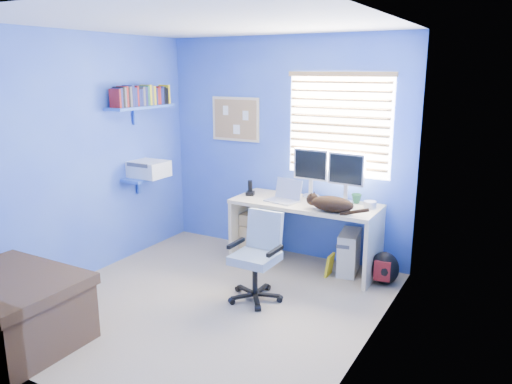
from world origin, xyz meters
The scene contains 23 objects.
floor centered at (0.00, 0.00, 0.00)m, with size 3.00×3.20×0.00m, color tan.
ceiling centered at (0.00, 0.00, 2.50)m, with size 3.00×3.20×0.00m, color white.
wall_back centered at (0.00, 1.60, 1.25)m, with size 3.00×0.01×2.50m, color blue.
wall_front centered at (0.00, -1.60, 1.25)m, with size 3.00×0.01×2.50m, color blue.
wall_left centered at (-1.50, 0.00, 1.25)m, with size 0.01×3.20×2.50m, color blue.
wall_right centered at (1.50, 0.00, 1.25)m, with size 0.01×3.20×2.50m, color blue.
desk centered at (0.42, 1.26, 0.37)m, with size 1.58×0.65×0.74m, color beige.
laptop centered at (0.19, 1.15, 0.85)m, with size 0.33×0.26×0.22m, color silver.
monitor_left centered at (0.38, 1.50, 1.01)m, with size 0.40×0.12×0.54m, color silver.
monitor_right centered at (0.81, 1.43, 1.01)m, with size 0.40×0.12×0.54m, color silver.
phone centered at (-0.25, 1.24, 0.82)m, with size 0.09×0.11×0.17m, color black.
mug centered at (0.91, 1.48, 0.79)m, with size 0.10×0.09×0.10m, color #205D37.
cd_spindle centered at (1.09, 1.37, 0.78)m, with size 0.13×0.13×0.07m, color silver.
cat centered at (0.80, 1.05, 0.82)m, with size 0.44×0.23×0.16m, color black.
tower_pc centered at (0.90, 1.35, 0.23)m, with size 0.19×0.44×0.45m, color beige.
drawer_boxes centered at (-0.15, 1.23, 0.27)m, with size 0.35×0.28×0.54m, color tan.
yellow_book centered at (0.76, 1.15, 0.12)m, with size 0.03×0.17×0.24m, color yellow.
backpack centered at (1.32, 1.23, 0.17)m, with size 0.29×0.22×0.34m, color black.
bed_corner centered at (-1.01, -1.33, 0.28)m, with size 1.15×0.82×0.55m, color brown.
office_chair centered at (0.35, 0.32, 0.31)m, with size 0.48×0.48×0.83m.
window_blinds centered at (0.65, 1.57, 1.55)m, with size 1.15×0.05×1.10m.
corkboard centered at (-0.65, 1.58, 1.55)m, with size 0.64×0.02×0.52m.
wall_shelves centered at (-1.35, 0.75, 1.43)m, with size 0.42×0.90×1.05m.
Camera 1 is at (2.48, -3.52, 2.13)m, focal length 35.00 mm.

